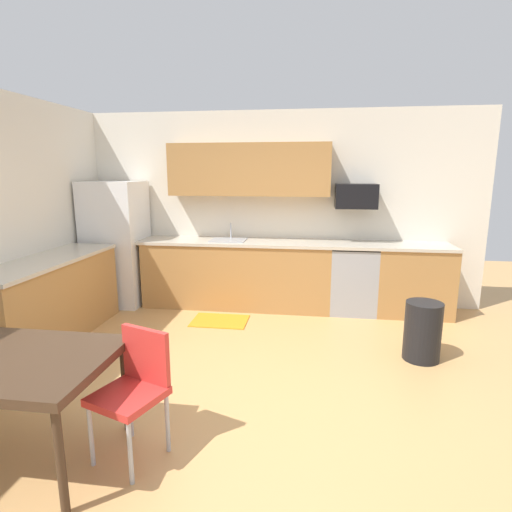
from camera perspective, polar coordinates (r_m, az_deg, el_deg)
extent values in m
plane|color=tan|center=(3.73, -2.26, -18.40)|extent=(12.00, 12.00, 0.00)
cube|color=silver|center=(5.88, 2.26, 6.56)|extent=(5.80, 0.10, 2.70)
cube|color=#AD7A42|center=(5.76, -2.69, -2.66)|extent=(2.59, 0.60, 0.90)
cube|color=#AD7A42|center=(5.81, 21.01, -3.29)|extent=(0.96, 0.60, 0.90)
cube|color=#AD7A42|center=(5.12, -26.91, -5.76)|extent=(0.60, 2.00, 0.90)
cube|color=beige|center=(5.59, 1.86, 1.85)|extent=(4.80, 0.64, 0.04)
cube|color=beige|center=(5.01, -27.40, -0.61)|extent=(0.64, 2.00, 0.04)
cube|color=#AD7A42|center=(5.68, -1.00, 11.94)|extent=(2.20, 0.34, 0.70)
cube|color=white|center=(6.15, -18.87, 1.67)|extent=(0.76, 0.70, 1.74)
cube|color=#999BA0|center=(5.69, 13.31, -3.24)|extent=(0.60, 0.60, 0.88)
cube|color=black|center=(5.59, 13.53, 1.27)|extent=(0.60, 0.60, 0.03)
cube|color=black|center=(5.62, 13.75, 8.11)|extent=(0.54, 0.36, 0.32)
cube|color=#A5A8AD|center=(5.69, -3.86, 1.59)|extent=(0.48, 0.40, 0.14)
cylinder|color=#B2B5BA|center=(5.84, -3.52, 3.44)|extent=(0.02, 0.02, 0.24)
cylinder|color=#422D1E|center=(2.69, -25.58, -24.49)|extent=(0.05, 0.05, 0.66)
cylinder|color=#422D1E|center=(3.26, -17.74, -17.14)|extent=(0.05, 0.05, 0.66)
cube|color=red|center=(2.91, -17.42, -18.15)|extent=(0.51, 0.51, 0.05)
cube|color=red|center=(2.93, -15.09, -13.38)|extent=(0.37, 0.17, 0.40)
cylinder|color=#B2B2B7|center=(3.05, -22.01, -22.22)|extent=(0.03, 0.03, 0.42)
cylinder|color=#B2B2B7|center=(2.83, -17.13, -24.73)|extent=(0.03, 0.03, 0.42)
cylinder|color=#B2B2B7|center=(3.23, -17.12, -19.73)|extent=(0.03, 0.03, 0.42)
cylinder|color=#B2B2B7|center=(3.03, -12.24, -21.77)|extent=(0.03, 0.03, 0.42)
cylinder|color=black|center=(4.50, 22.21, -9.67)|extent=(0.36, 0.36, 0.60)
cube|color=orange|center=(5.30, -5.07, -8.99)|extent=(0.70, 0.50, 0.01)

